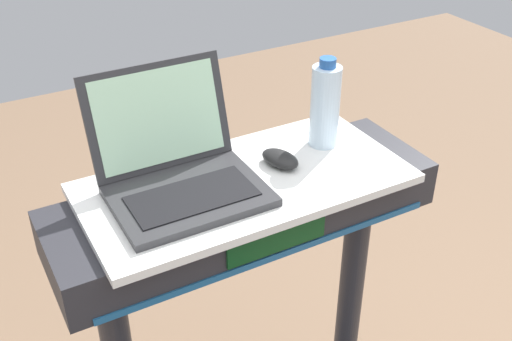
# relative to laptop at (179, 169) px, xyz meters

# --- Properties ---
(desk_board) EXTENTS (0.73, 0.36, 0.02)m
(desk_board) POSITION_rel_laptop_xyz_m (0.14, -0.04, -0.06)
(desk_board) COLOR white
(desk_board) RESTS_ON treadmill_base
(laptop) EXTENTS (0.32, 0.31, 0.24)m
(laptop) POSITION_rel_laptop_xyz_m (0.00, 0.00, 0.00)
(laptop) COLOR #2D2D30
(laptop) RESTS_ON desk_board
(computer_mouse) EXTENTS (0.09, 0.11, 0.03)m
(computer_mouse) POSITION_rel_laptop_xyz_m (0.24, -0.02, -0.03)
(computer_mouse) COLOR black
(computer_mouse) RESTS_ON desk_board
(water_bottle) EXTENTS (0.07, 0.07, 0.22)m
(water_bottle) POSITION_rel_laptop_xyz_m (0.39, 0.02, 0.05)
(water_bottle) COLOR silver
(water_bottle) RESTS_ON desk_board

